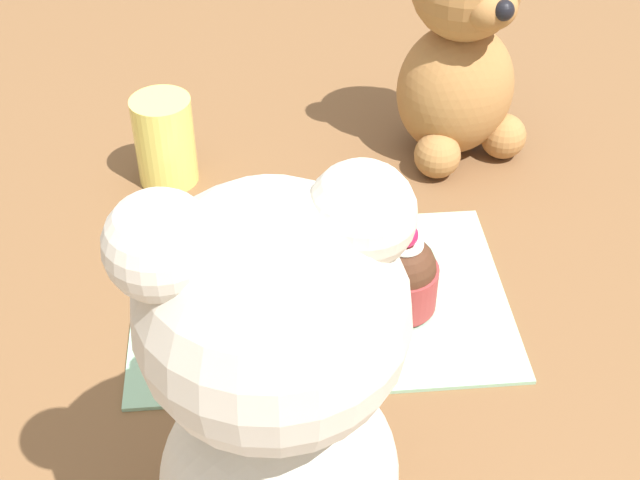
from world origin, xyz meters
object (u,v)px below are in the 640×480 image
Objects in this scene: teddy_bear_tan at (461,51)px; cupcake_near_tan_bear at (276,238)px; cupcake_near_cream_bear at (402,275)px; juice_glass at (165,141)px; teddy_bear_cream at (275,398)px.

cupcake_near_tan_bear is (0.16, 0.15, -0.06)m from teddy_bear_tan.
cupcake_near_cream_bear and cupcake_near_tan_bear have the same top height.
teddy_bear_tan is 2.85× the size of cupcake_near_cream_bear.
cupcake_near_cream_bear is at bearing -131.82° from teddy_bear_tan.
teddy_bear_tan is at bearing -111.10° from cupcake_near_cream_bear.
cupcake_near_tan_bear is 0.15m from juice_glass.
cupcake_near_cream_bear is 0.10m from cupcake_near_tan_bear.
teddy_bear_cream reaches higher than teddy_bear_tan.
teddy_bear_cream is 0.36m from juice_glass.
cupcake_near_cream_bear is at bearing 149.62° from cupcake_near_tan_bear.
teddy_bear_cream is at bearing 102.33° from juice_glass.
teddy_bear_tan reaches higher than cupcake_near_cream_bear.
cupcake_near_tan_bear is (0.08, -0.05, -0.00)m from cupcake_near_cream_bear.
cupcake_near_cream_bear is 0.93× the size of juice_glass.
teddy_bear_tan is at bearing -174.06° from juice_glass.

